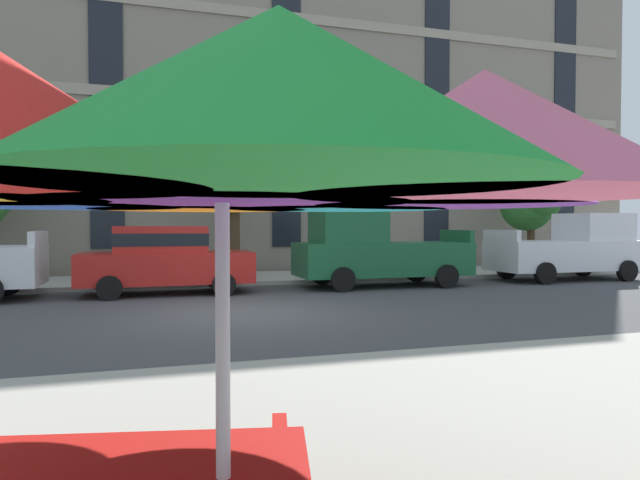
% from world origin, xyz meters
% --- Properties ---
extents(ground_plane, '(120.00, 120.00, 0.00)m').
position_xyz_m(ground_plane, '(0.00, 0.00, 0.00)').
color(ground_plane, '#424244').
extents(sidewalk_far, '(56.00, 3.60, 0.12)m').
position_xyz_m(sidewalk_far, '(0.00, 6.80, 0.06)').
color(sidewalk_far, '#B2ADA3').
rests_on(sidewalk_far, ground).
extents(apartment_building, '(37.92, 12.08, 16.00)m').
position_xyz_m(apartment_building, '(-0.00, 14.99, 8.00)').
color(apartment_building, gray).
rests_on(apartment_building, ground).
extents(sedan_red, '(4.40, 1.98, 1.78)m').
position_xyz_m(sedan_red, '(-1.39, 3.70, 0.95)').
color(sedan_red, '#B21E19').
rests_on(sedan_red, ground).
extents(pickup_green, '(5.10, 2.12, 2.20)m').
position_xyz_m(pickup_green, '(4.55, 3.70, 1.03)').
color(pickup_green, '#195933').
rests_on(pickup_green, ground).
extents(pickup_white_midblock, '(5.10, 2.12, 2.20)m').
position_xyz_m(pickup_white_midblock, '(11.57, 3.70, 1.03)').
color(pickup_white_midblock, silver).
rests_on(pickup_white_midblock, ground).
extents(street_tree_middle, '(2.15, 2.23, 4.79)m').
position_xyz_m(street_tree_middle, '(0.74, 6.52, 3.42)').
color(street_tree_middle, '#4C3823').
rests_on(street_tree_middle, ground).
extents(street_tree_right, '(2.35, 2.32, 3.97)m').
position_xyz_m(street_tree_right, '(12.49, 6.82, 2.84)').
color(street_tree_right, '#4C3823').
rests_on(street_tree_right, ground).
extents(patio_umbrella, '(3.31, 3.31, 2.37)m').
position_xyz_m(patio_umbrella, '(-1.45, -9.00, 2.10)').
color(patio_umbrella, silver).
rests_on(patio_umbrella, ground).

